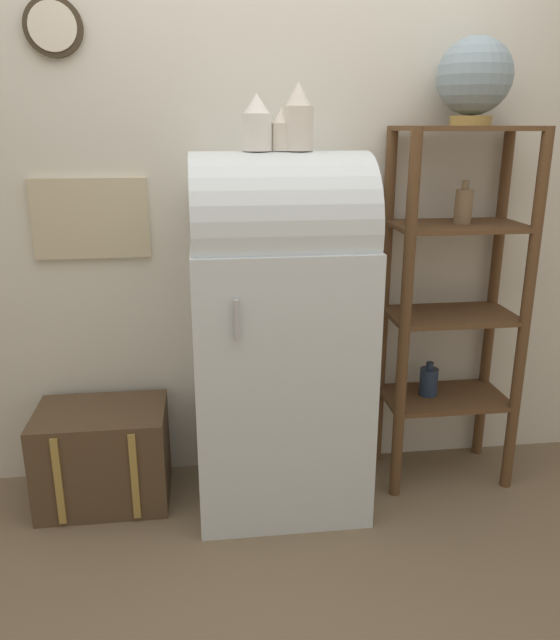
{
  "coord_description": "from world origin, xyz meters",
  "views": [
    {
      "loc": [
        -0.31,
        -2.25,
        1.64
      ],
      "look_at": [
        0.0,
        0.25,
        0.85
      ],
      "focal_mm": 35.0,
      "sensor_mm": 36.0,
      "label": 1
    }
  ],
  "objects_px": {
    "globe": "(474,78)",
    "vase_right": "(298,119)",
    "suitcase_trunk": "(104,455)",
    "vase_center": "(282,131)",
    "refrigerator": "(280,331)",
    "vase_left": "(257,124)"
  },
  "relations": [
    {
      "from": "globe",
      "to": "vase_right",
      "type": "bearing_deg",
      "value": -170.69
    },
    {
      "from": "globe",
      "to": "vase_left",
      "type": "bearing_deg",
      "value": -172.32
    },
    {
      "from": "vase_center",
      "to": "vase_right",
      "type": "xyz_separation_m",
      "value": [
        0.06,
        -0.0,
        0.04
      ]
    },
    {
      "from": "vase_left",
      "to": "vase_right",
      "type": "xyz_separation_m",
      "value": [
        0.16,
        -0.0,
        0.02
      ]
    },
    {
      "from": "vase_left",
      "to": "vase_right",
      "type": "distance_m",
      "value": 0.16
    },
    {
      "from": "refrigerator",
      "to": "globe",
      "type": "xyz_separation_m",
      "value": [
        0.82,
        0.12,
        1.03
      ]
    },
    {
      "from": "refrigerator",
      "to": "globe",
      "type": "distance_m",
      "value": 1.32
    },
    {
      "from": "refrigerator",
      "to": "vase_right",
      "type": "distance_m",
      "value": 0.86
    },
    {
      "from": "vase_left",
      "to": "suitcase_trunk",
      "type": "bearing_deg",
      "value": 174.6
    },
    {
      "from": "refrigerator",
      "to": "vase_center",
      "type": "relative_size",
      "value": 9.61
    },
    {
      "from": "vase_center",
      "to": "refrigerator",
      "type": "bearing_deg",
      "value": -162.1
    },
    {
      "from": "suitcase_trunk",
      "to": "vase_center",
      "type": "distance_m",
      "value": 1.61
    },
    {
      "from": "suitcase_trunk",
      "to": "globe",
      "type": "height_order",
      "value": "globe"
    },
    {
      "from": "vase_right",
      "to": "suitcase_trunk",
      "type": "bearing_deg",
      "value": 175.59
    },
    {
      "from": "refrigerator",
      "to": "suitcase_trunk",
      "type": "xyz_separation_m",
      "value": [
        -0.79,
        0.07,
        -0.58
      ]
    },
    {
      "from": "globe",
      "to": "vase_right",
      "type": "relative_size",
      "value": 1.37
    },
    {
      "from": "refrigerator",
      "to": "vase_left",
      "type": "distance_m",
      "value": 0.85
    },
    {
      "from": "refrigerator",
      "to": "vase_left",
      "type": "xyz_separation_m",
      "value": [
        -0.09,
        -0.0,
        0.84
      ]
    },
    {
      "from": "vase_left",
      "to": "vase_right",
      "type": "relative_size",
      "value": 0.83
    },
    {
      "from": "suitcase_trunk",
      "to": "vase_center",
      "type": "bearing_deg",
      "value": -4.47
    },
    {
      "from": "refrigerator",
      "to": "vase_left",
      "type": "bearing_deg",
      "value": -179.73
    },
    {
      "from": "globe",
      "to": "vase_left",
      "type": "height_order",
      "value": "globe"
    }
  ]
}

